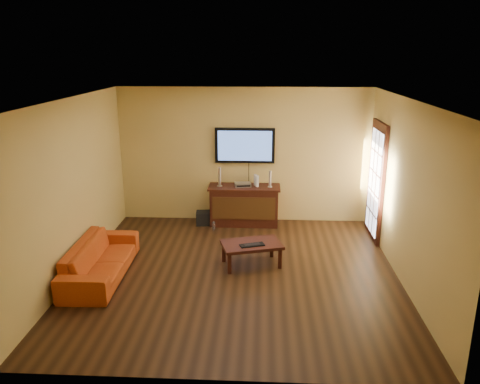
# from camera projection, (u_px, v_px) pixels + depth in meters

# --- Properties ---
(ground_plane) EXTENTS (5.00, 5.00, 0.00)m
(ground_plane) POSITION_uv_depth(u_px,v_px,m) (237.00, 273.00, 7.36)
(ground_plane) COLOR black
(ground_plane) RESTS_ON ground
(room_walls) EXTENTS (5.00, 5.00, 5.00)m
(room_walls) POSITION_uv_depth(u_px,v_px,m) (239.00, 160.00, 7.47)
(room_walls) COLOR tan
(room_walls) RESTS_ON ground
(french_door) EXTENTS (0.07, 1.02, 2.22)m
(french_door) POSITION_uv_depth(u_px,v_px,m) (376.00, 182.00, 8.56)
(french_door) COLOR black
(french_door) RESTS_ON ground
(media_console) EXTENTS (1.42, 0.54, 0.79)m
(media_console) POSITION_uv_depth(u_px,v_px,m) (244.00, 205.00, 9.37)
(media_console) COLOR black
(media_console) RESTS_ON ground
(television) EXTENTS (1.18, 0.08, 0.70)m
(television) POSITION_uv_depth(u_px,v_px,m) (245.00, 146.00, 9.25)
(television) COLOR black
(television) RESTS_ON ground
(coffee_table) EXTENTS (1.07, 0.81, 0.38)m
(coffee_table) POSITION_uv_depth(u_px,v_px,m) (252.00, 246.00, 7.56)
(coffee_table) COLOR black
(coffee_table) RESTS_ON ground
(sofa) EXTENTS (0.60, 1.91, 0.74)m
(sofa) POSITION_uv_depth(u_px,v_px,m) (100.00, 254.00, 7.18)
(sofa) COLOR #BA4414
(sofa) RESTS_ON ground
(speaker_left) EXTENTS (0.10, 0.10, 0.38)m
(speaker_left) POSITION_uv_depth(u_px,v_px,m) (220.00, 178.00, 9.20)
(speaker_left) COLOR silver
(speaker_left) RESTS_ON media_console
(speaker_right) EXTENTS (0.09, 0.09, 0.33)m
(speaker_right) POSITION_uv_depth(u_px,v_px,m) (270.00, 180.00, 9.16)
(speaker_right) COLOR silver
(speaker_right) RESTS_ON media_console
(av_receiver) EXTENTS (0.35, 0.27, 0.07)m
(av_receiver) POSITION_uv_depth(u_px,v_px,m) (243.00, 185.00, 9.25)
(av_receiver) COLOR silver
(av_receiver) RESTS_ON media_console
(game_console) EXTENTS (0.10, 0.17, 0.22)m
(game_console) POSITION_uv_depth(u_px,v_px,m) (256.00, 180.00, 9.25)
(game_console) COLOR white
(game_console) RESTS_ON media_console
(subwoofer) EXTENTS (0.29, 0.29, 0.27)m
(subwoofer) POSITION_uv_depth(u_px,v_px,m) (203.00, 218.00, 9.41)
(subwoofer) COLOR black
(subwoofer) RESTS_ON ground
(bottle) EXTENTS (0.06, 0.06, 0.18)m
(bottle) POSITION_uv_depth(u_px,v_px,m) (214.00, 226.00, 9.11)
(bottle) COLOR white
(bottle) RESTS_ON ground
(keyboard) EXTENTS (0.42, 0.27, 0.02)m
(keyboard) POSITION_uv_depth(u_px,v_px,m) (252.00, 245.00, 7.45)
(keyboard) COLOR black
(keyboard) RESTS_ON coffee_table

